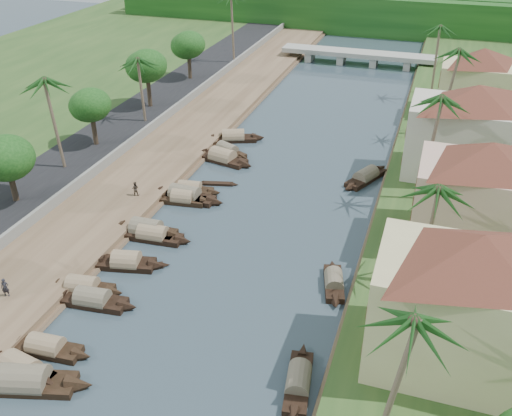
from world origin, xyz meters
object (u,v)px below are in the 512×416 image
(building_near, at_px, (470,302))
(sampan_0, at_px, (24,382))
(bridge, at_px, (358,55))
(sampan_1, at_px, (21,369))
(person_near, at_px, (5,288))

(building_near, xyz_separation_m, sampan_0, (-27.32, -10.17, -5.96))
(bridge, distance_m, building_near, 76.54)
(sampan_1, bearing_deg, sampan_0, -32.60)
(sampan_0, distance_m, sampan_1, 1.30)
(bridge, relative_size, person_near, 17.05)
(building_near, distance_m, sampan_0, 29.76)
(sampan_0, distance_m, person_near, 9.73)
(bridge, height_order, sampan_0, bridge)
(sampan_1, bearing_deg, bridge, 94.72)
(building_near, bearing_deg, bridge, 104.39)
(sampan_0, relative_size, person_near, 5.97)
(building_near, xyz_separation_m, person_near, (-34.12, -3.31, -4.76))
(person_near, bearing_deg, building_near, -19.69)
(sampan_0, bearing_deg, building_near, 5.12)
(building_near, relative_size, sampan_1, 2.00)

